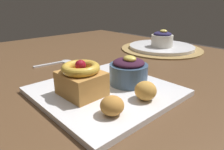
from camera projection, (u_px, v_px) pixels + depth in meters
The scene contains 10 objects.
dining_table at pixel (128, 97), 0.64m from camera, with size 1.45×1.00×0.73m.
woven_placemat at pixel (161, 49), 0.87m from camera, with size 0.34×0.34×0.01m, color #997A47.
front_plate at pixel (105, 91), 0.46m from camera, with size 0.28×0.28×0.01m, color white.
cake_slice at pixel (81, 79), 0.42m from camera, with size 0.09×0.08×0.07m.
berry_ramekin at pixel (129, 71), 0.47m from camera, with size 0.09×0.09×0.07m.
fritter_front at pixel (112, 106), 0.35m from camera, with size 0.04×0.04×0.03m, color #BC7F38.
fritter_middle at pixel (146, 91), 0.40m from camera, with size 0.04×0.04×0.04m, color gold.
back_plate at pixel (161, 47), 0.86m from camera, with size 0.27×0.27×0.01m, color white.
back_ramekin at pixel (162, 39), 0.83m from camera, with size 0.09×0.09×0.07m.
spoon at pixel (59, 63), 0.68m from camera, with size 0.04×0.13×0.00m.
Camera 1 is at (0.39, -0.43, 0.93)m, focal length 32.66 mm.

